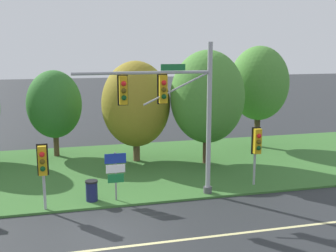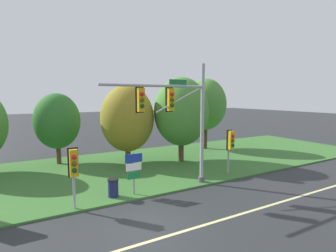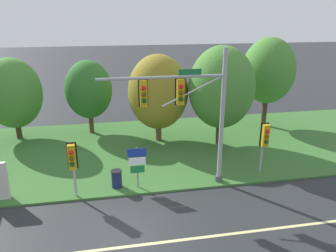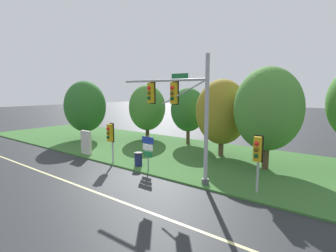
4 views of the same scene
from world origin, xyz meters
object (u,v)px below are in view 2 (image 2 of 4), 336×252
Objects in this scene: trash_bin at (113,188)px; pedestrian_signal_near_kerb at (74,166)px; tree_behind_signpost at (57,121)px; tree_tall_centre at (181,112)px; tree_mid_verge at (127,119)px; traffic_signal_mast at (178,112)px; pedestrian_signal_further_along at (231,143)px; tree_right_far at (206,105)px; route_sign_post at (134,168)px.

pedestrian_signal_near_kerb is at bearing -160.92° from trash_bin.
tree_tall_centre reaches higher than tree_behind_signpost.
tree_mid_verge reaches higher than pedestrian_signal_near_kerb.
traffic_signal_mast is 2.39× the size of pedestrian_signal_further_along.
traffic_signal_mast is 1.17× the size of tree_mid_verge.
tree_right_far is (13.79, 8.41, 2.30)m from pedestrian_signal_near_kerb.
route_sign_post is at bearing -177.62° from pedestrian_signal_further_along.
tree_behind_signpost is (-9.55, 8.43, 1.16)m from pedestrian_signal_further_along.
tree_tall_centre reaches higher than pedestrian_signal_near_kerb.
tree_tall_centre is at bearing 33.38° from trash_bin.
tree_tall_centre is at bearing 30.53° from pedestrian_signal_near_kerb.
pedestrian_signal_further_along is 4.99m from tree_tall_centre.
traffic_signal_mast is 3.89m from route_sign_post.
pedestrian_signal_near_kerb is 9.30m from tree_behind_signpost.
route_sign_post is 0.33× the size of tree_tall_centre.
tree_behind_signpost reaches higher than trash_bin.
traffic_signal_mast reaches higher than tree_mid_verge.
route_sign_post is 1.42m from trash_bin.
route_sign_post is (3.05, 0.49, -0.63)m from pedestrian_signal_near_kerb.
pedestrian_signal_near_kerb is at bearing -148.63° from tree_right_far.
tree_behind_signpost is 9.45m from tree_tall_centre.
traffic_signal_mast reaches higher than pedestrian_signal_near_kerb.
trash_bin is (-7.04, -4.64, -3.44)m from tree_tall_centre.
tree_behind_signpost is 9.10m from trash_bin.
traffic_signal_mast is 1.02× the size of tree_right_far.
pedestrian_signal_near_kerb is 3.06× the size of trash_bin.
tree_right_far reaches higher than trash_bin.
pedestrian_signal_further_along is 0.49× the size of tree_mid_verge.
tree_mid_verge is at bearing 95.16° from traffic_signal_mast.
pedestrian_signal_further_along is 8.17m from trash_bin.
tree_right_far reaches higher than pedestrian_signal_near_kerb.
tree_right_far is 14.61m from trash_bin.
pedestrian_signal_further_along is 0.43× the size of tree_right_far.
traffic_signal_mast is at bearing -135.18° from tree_right_far.
tree_right_far reaches higher than route_sign_post.
tree_tall_centre reaches higher than route_sign_post.
tree_behind_signpost reaches higher than pedestrian_signal_further_along.
tree_behind_signpost is at bearing 176.54° from tree_right_far.
route_sign_post is at bearing 9.10° from pedestrian_signal_near_kerb.
tree_right_far is at bearing 44.82° from traffic_signal_mast.
pedestrian_signal_further_along reaches higher than trash_bin.
tree_right_far is at bearing 33.19° from trash_bin.
trash_bin is at bearing 169.37° from route_sign_post.
tree_mid_verge is at bearing -169.52° from tree_right_far.
pedestrian_signal_near_kerb is at bearing -176.27° from traffic_signal_mast.
tree_behind_signpost is 0.81× the size of tree_tall_centre.
tree_behind_signpost is at bearing 106.65° from route_sign_post.
pedestrian_signal_further_along is 12.79m from tree_behind_signpost.
pedestrian_signal_near_kerb is at bearing -149.47° from tree_tall_centre.
route_sign_post is 0.41× the size of tree_behind_signpost.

